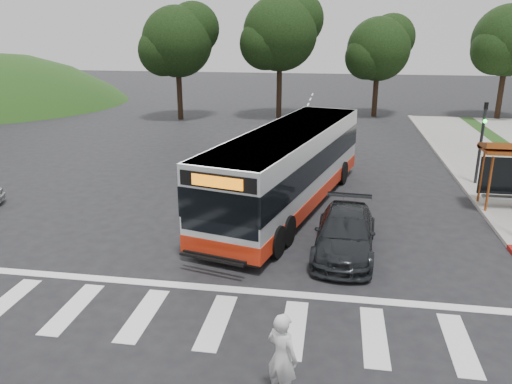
# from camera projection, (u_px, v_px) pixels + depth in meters

# --- Properties ---
(ground) EXTENTS (140.00, 140.00, 0.00)m
(ground) POSITION_uv_depth(u_px,v_px,m) (249.00, 243.00, 17.61)
(ground) COLOR black
(ground) RESTS_ON ground
(sidewalk_east) EXTENTS (4.00, 40.00, 0.12)m
(sidewalk_east) POSITION_uv_depth(u_px,v_px,m) (509.00, 189.00, 23.43)
(sidewalk_east) COLOR gray
(sidewalk_east) RESTS_ON ground
(curb_east) EXTENTS (0.30, 40.00, 0.15)m
(curb_east) POSITION_uv_depth(u_px,v_px,m) (464.00, 186.00, 23.72)
(curb_east) COLOR #9E9991
(curb_east) RESTS_ON ground
(crosswalk_ladder) EXTENTS (18.00, 2.60, 0.01)m
(crosswalk_ladder) POSITION_uv_depth(u_px,v_px,m) (216.00, 321.00, 12.92)
(crosswalk_ladder) COLOR silver
(crosswalk_ladder) RESTS_ON ground
(traffic_signal_ne_short) EXTENTS (0.18, 0.37, 4.00)m
(traffic_signal_ne_short) POSITION_uv_depth(u_px,v_px,m) (482.00, 135.00, 23.34)
(traffic_signal_ne_short) COLOR black
(traffic_signal_ne_short) RESTS_ON ground
(tree_ne_a) EXTENTS (6.16, 5.74, 9.30)m
(tree_ne_a) POSITION_uv_depth(u_px,v_px,m) (509.00, 39.00, 39.49)
(tree_ne_a) COLOR black
(tree_ne_a) RESTS_ON parking_lot
(tree_north_a) EXTENTS (6.60, 6.15, 10.17)m
(tree_north_a) POSITION_uv_depth(u_px,v_px,m) (281.00, 32.00, 40.17)
(tree_north_a) COLOR black
(tree_north_a) RESTS_ON ground
(tree_north_b) EXTENTS (5.72, 5.33, 8.43)m
(tree_north_b) POSITION_uv_depth(u_px,v_px,m) (379.00, 48.00, 41.23)
(tree_north_b) COLOR black
(tree_north_b) RESTS_ON ground
(tree_north_c) EXTENTS (6.16, 5.74, 9.30)m
(tree_north_c) POSITION_uv_depth(u_px,v_px,m) (178.00, 40.00, 39.70)
(tree_north_c) COLOR black
(tree_north_c) RESTS_ON ground
(transit_bus) EXTENTS (5.79, 13.05, 3.30)m
(transit_bus) POSITION_uv_depth(u_px,v_px,m) (289.00, 169.00, 20.77)
(transit_bus) COLOR silver
(transit_bus) RESTS_ON ground
(pedestrian) EXTENTS (0.86, 0.78, 1.96)m
(pedestrian) POSITION_uv_depth(u_px,v_px,m) (282.00, 357.00, 9.97)
(pedestrian) COLOR silver
(pedestrian) RESTS_ON ground
(dark_sedan) EXTENTS (2.27, 4.94, 1.40)m
(dark_sedan) POSITION_uv_depth(u_px,v_px,m) (345.00, 233.00, 16.71)
(dark_sedan) COLOR #222427
(dark_sedan) RESTS_ON ground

